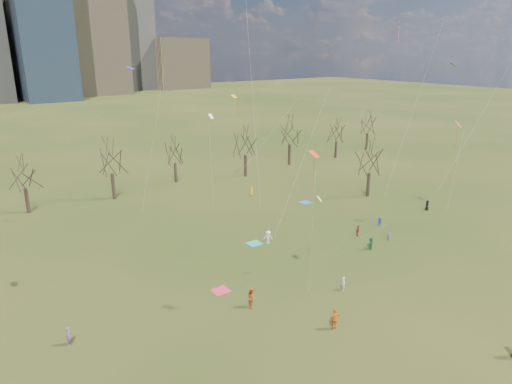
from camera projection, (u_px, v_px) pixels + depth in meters
ground at (329, 292)px, 43.65m from camera, size 500.00×500.00×0.00m
bare_tree_row at (161, 158)px, 70.62m from camera, size 113.04×29.80×9.50m
blanket_teal at (254, 243)px, 54.56m from camera, size 1.60×1.50×0.03m
blanket_navy at (305, 202)px, 69.13m from camera, size 1.60×1.50×0.03m
blanket_crimson at (221, 291)px, 43.92m from camera, size 1.60×1.50×0.03m
person_1 at (344, 284)px, 43.80m from camera, size 0.59×0.61×1.42m
person_2 at (252, 298)px, 40.94m from camera, size 1.07×1.13×1.84m
person_3 at (389, 237)px, 55.21m from camera, size 0.55×0.75×1.04m
person_4 at (335, 319)px, 37.64m from camera, size 1.15×0.60×1.88m
person_5 at (371, 243)px, 52.69m from camera, size 1.48×0.84×1.53m
person_6 at (427, 205)px, 65.61m from camera, size 0.84×0.86×1.49m
person_7 at (68, 336)px, 35.63m from camera, size 0.45×0.62×1.57m
person_8 at (380, 222)px, 59.83m from camera, size 0.50×0.61×1.14m
person_9 at (268, 237)px, 54.34m from camera, size 1.21×1.06×1.63m
person_10 at (358, 231)px, 56.53m from camera, size 0.91×0.63×1.43m
person_12 at (251, 191)px, 72.23m from camera, size 0.56×0.76×1.41m
kites_airborne at (303, 130)px, 53.50m from camera, size 76.30×39.61×33.88m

